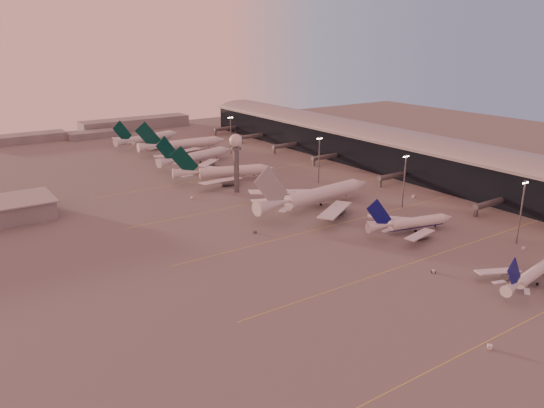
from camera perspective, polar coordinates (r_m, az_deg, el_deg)
ground at (r=179.21m, az=14.88°, el=-8.05°), size 700.00×700.00×0.00m
taxiway_markings at (r=234.94m, az=9.52°, el=-1.41°), size 180.00×185.25×0.02m
terminal at (r=322.60m, az=13.10°, el=5.58°), size 57.00×362.00×23.04m
radar_tower at (r=264.09m, az=-3.89°, el=5.66°), size 6.40×6.40×31.10m
mast_a at (r=219.31m, az=25.24°, el=-0.53°), size 3.60×0.56×25.00m
mast_b at (r=247.70m, az=14.05°, el=2.63°), size 3.60×0.56×25.00m
mast_c at (r=282.81m, az=5.09°, el=4.95°), size 3.60×0.56×25.00m
mast_d at (r=354.56m, az=-4.46°, el=7.59°), size 3.60×0.56×25.00m
distant_horizon at (r=452.62m, az=-17.55°, el=7.78°), size 165.00×37.50×9.00m
narrowbody_near at (r=188.02m, az=26.02°, el=-7.13°), size 36.00×28.55×14.12m
narrowbody_mid at (r=220.20m, az=14.70°, el=-2.18°), size 40.69×32.12×16.11m
widebody_white at (r=243.57m, az=4.73°, el=0.53°), size 69.63×55.56×24.51m
greentail_a at (r=290.30m, az=-5.13°, el=3.24°), size 54.68×43.46×20.58m
greentail_b at (r=328.28m, az=-8.10°, el=4.86°), size 56.90×45.37×21.12m
greentail_c at (r=364.94m, az=-9.50°, el=6.14°), size 63.22×50.98×22.95m
greentail_d at (r=394.75m, az=-13.19°, el=6.73°), size 54.66×43.48×20.48m
gsv_truck_a at (r=149.98m, az=22.38°, el=-13.73°), size 6.03×5.70×2.47m
gsv_catering_a at (r=217.85m, az=25.51°, el=-3.95°), size 5.05×2.46×4.11m
gsv_tug_mid at (r=187.11m, az=16.96°, el=-6.95°), size 3.61×3.46×0.90m
gsv_truck_b at (r=236.99m, az=17.86°, el=-1.56°), size 6.40×3.97×2.43m
gsv_truck_c at (r=213.29m, az=-1.80°, el=-2.85°), size 5.72×4.29×2.20m
gsv_catering_b at (r=267.85m, az=15.04°, el=1.14°), size 5.82×3.00×4.66m
gsv_tug_far at (r=259.49m, az=-0.34°, el=0.81°), size 2.70×3.61×0.92m
gsv_truck_d at (r=260.65m, az=-8.64°, el=0.82°), size 2.09×5.29×2.12m
gsv_tug_hangar at (r=307.96m, az=-2.02°, el=3.54°), size 3.11×1.88×0.88m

